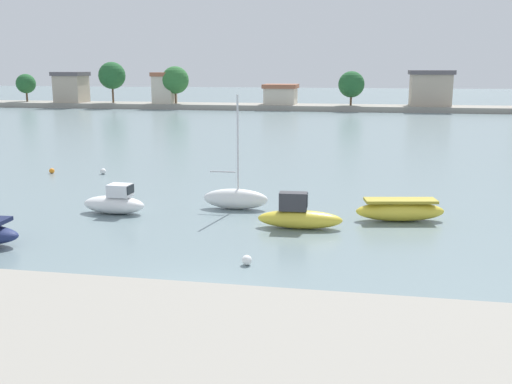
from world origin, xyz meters
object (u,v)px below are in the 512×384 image
Objects in this scene: mooring_buoy_2 at (103,171)px; mooring_buoy_3 at (52,171)px; moored_boat_1 at (115,203)px; moored_boat_4 at (400,210)px; moored_boat_3 at (299,216)px; moored_boat_2 at (236,198)px; mooring_buoy_0 at (247,260)px.

mooring_buoy_2 is 1.10× the size of mooring_buoy_3.
moored_boat_1 is 0.75× the size of moored_boat_4.
mooring_buoy_3 is (-3.66, -0.37, -0.02)m from mooring_buoy_2.
moored_boat_3 is 10.82× the size of mooring_buoy_3.
moored_boat_1 is 8.21× the size of mooring_buoy_2.
mooring_buoy_3 is at bearing -174.20° from mooring_buoy_2.
moored_boat_1 is at bearing 174.14° from moored_boat_4.
moored_boat_4 is at bearing -6.19° from moored_boat_2.
moored_boat_3 is (9.47, -1.09, -0.00)m from moored_boat_1.
moored_boat_2 is 8.36m from moored_boat_4.
moored_boat_1 reaches higher than moored_boat_4.
moored_boat_4 is (14.13, 1.11, -0.05)m from moored_boat_1.
moored_boat_4 is at bearing -25.19° from mooring_buoy_2.
mooring_buoy_2 is (-13.53, 16.85, 0.01)m from mooring_buoy_0.
moored_boat_1 is 6.16m from moored_boat_2.
moored_boat_2 is 1.50× the size of moored_boat_3.
moored_boat_1 reaches higher than mooring_buoy_3.
moored_boat_3 reaches higher than mooring_buoy_2.
moored_boat_2 reaches higher than mooring_buoy_2.
moored_boat_2 is 13.94m from mooring_buoy_2.
mooring_buoy_2 is at bearing 140.23° from moored_boat_3.
moored_boat_4 is at bearing 22.87° from moored_boat_3.
moored_boat_4 is at bearing 51.90° from mooring_buoy_0.
moored_boat_3 is 5.15m from moored_boat_4.
moored_boat_1 is at bearing 141.08° from mooring_buoy_0.
moored_boat_4 reaches higher than mooring_buoy_3.
moored_boat_3 is 10.28× the size of mooring_buoy_0.
mooring_buoy_2 is at bearing 120.08° from moored_boat_1.
moored_boat_4 is 12.09× the size of mooring_buoy_3.
mooring_buoy_3 is at bearing 136.21° from mooring_buoy_0.
moored_boat_2 reaches higher than moored_boat_3.
moored_boat_3 is 5.64m from mooring_buoy_0.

